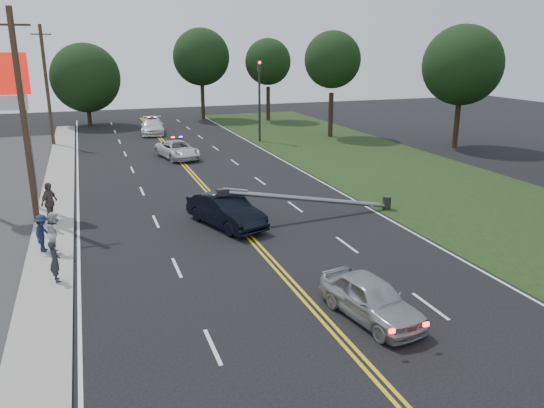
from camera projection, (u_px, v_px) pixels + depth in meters
name	position (u px, v px, depth m)	size (l,w,h in m)	color
ground	(304.00, 297.00, 18.23)	(120.00, 120.00, 0.00)	black
sidewalk	(53.00, 231.00, 24.54)	(1.80, 70.00, 0.12)	#9D978D
grass_verge	(448.00, 191.00, 31.58)	(12.00, 80.00, 0.01)	black
centerline_yellow	(228.00, 214.00, 27.25)	(0.36, 80.00, 0.00)	gold
traffic_signal	(259.00, 94.00, 46.75)	(0.28, 0.41, 7.05)	#2D2D30
fallen_streetlight	(319.00, 199.00, 26.53)	(9.36, 0.44, 1.91)	#2D2D30
utility_pole_mid	(24.00, 118.00, 24.65)	(1.60, 0.28, 10.00)	#382619
utility_pole_far	(47.00, 86.00, 44.51)	(1.60, 0.28, 10.00)	#382619
tree_6	(86.00, 78.00, 55.80)	(7.17, 7.17, 8.63)	black
tree_7	(201.00, 57.00, 60.52)	(6.46, 6.46, 10.29)	black
tree_8	(268.00, 62.00, 59.40)	(5.14, 5.14, 9.14)	black
tree_9	(332.00, 60.00, 48.35)	(5.16, 5.16, 9.65)	black
tree_13	(462.00, 65.00, 43.17)	(6.47, 6.47, 10.01)	black
crashed_sedan	(226.00, 210.00, 25.24)	(1.65, 4.72, 1.56)	black
waiting_sedan	(371.00, 298.00, 16.67)	(1.61, 3.99, 1.36)	#989B9F
emergency_a	(178.00, 150.00, 40.51)	(2.18, 4.73, 1.32)	silver
emergency_b	(152.00, 126.00, 51.67)	(2.11, 5.20, 1.51)	silver
bystander_a	(55.00, 261.00, 19.01)	(0.56, 0.37, 1.55)	#25252C
bystander_b	(55.00, 233.00, 21.63)	(0.84, 0.66, 1.74)	silver
bystander_c	(43.00, 233.00, 21.81)	(1.02, 0.58, 1.57)	#1A2442
bystander_d	(49.00, 203.00, 25.32)	(1.16, 0.48, 1.97)	#63534F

